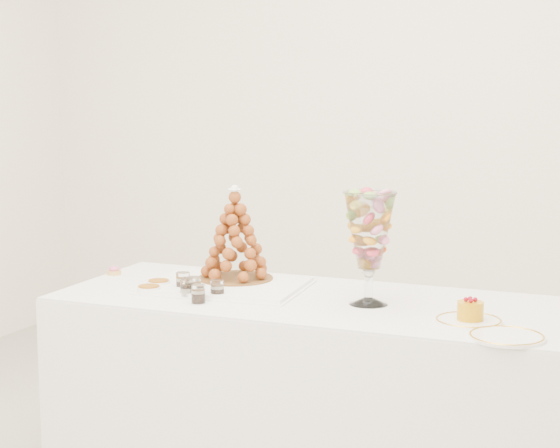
% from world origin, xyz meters
% --- Properties ---
extents(buffet_table, '(1.81, 0.79, 0.68)m').
position_xyz_m(buffet_table, '(0.10, 0.32, 0.34)').
color(buffet_table, white).
rests_on(buffet_table, ground).
extents(lace_tray, '(0.59, 0.47, 0.02)m').
position_xyz_m(lace_tray, '(-0.25, 0.34, 0.69)').
color(lace_tray, white).
rests_on(lace_tray, buffet_table).
extents(macaron_vase, '(0.17, 0.17, 0.38)m').
position_xyz_m(macaron_vase, '(0.31, 0.31, 0.93)').
color(macaron_vase, white).
rests_on(macaron_vase, buffet_table).
extents(cake_plate, '(0.21, 0.21, 0.01)m').
position_xyz_m(cake_plate, '(0.67, 0.21, 0.68)').
color(cake_plate, white).
rests_on(cake_plate, buffet_table).
extents(spare_plate, '(0.22, 0.22, 0.01)m').
position_xyz_m(spare_plate, '(0.82, 0.07, 0.68)').
color(spare_plate, white).
rests_on(spare_plate, buffet_table).
extents(pink_tart, '(0.06, 0.06, 0.03)m').
position_xyz_m(pink_tart, '(-0.76, 0.37, 0.69)').
color(pink_tart, tan).
rests_on(pink_tart, buffet_table).
extents(verrine_a, '(0.06, 0.06, 0.07)m').
position_xyz_m(verrine_a, '(-0.37, 0.23, 0.71)').
color(verrine_a, white).
rests_on(verrine_a, buffet_table).
extents(verrine_b, '(0.07, 0.07, 0.07)m').
position_xyz_m(verrine_b, '(-0.29, 0.16, 0.71)').
color(verrine_b, white).
rests_on(verrine_b, buffet_table).
extents(verrine_c, '(0.05, 0.05, 0.06)m').
position_xyz_m(verrine_c, '(-0.20, 0.18, 0.71)').
color(verrine_c, white).
rests_on(verrine_c, buffet_table).
extents(verrine_d, '(0.06, 0.06, 0.06)m').
position_xyz_m(verrine_d, '(-0.30, 0.14, 0.71)').
color(verrine_d, white).
rests_on(verrine_d, buffet_table).
extents(verrine_e, '(0.05, 0.05, 0.06)m').
position_xyz_m(verrine_e, '(-0.23, 0.09, 0.71)').
color(verrine_e, white).
rests_on(verrine_e, buffet_table).
extents(ramekin_back, '(0.08, 0.08, 0.03)m').
position_xyz_m(ramekin_back, '(-0.47, 0.23, 0.69)').
color(ramekin_back, white).
rests_on(ramekin_back, buffet_table).
extents(ramekin_front, '(0.08, 0.08, 0.03)m').
position_xyz_m(ramekin_front, '(-0.45, 0.14, 0.69)').
color(ramekin_front, white).
rests_on(ramekin_front, buffet_table).
extents(croquembouche, '(0.28, 0.28, 0.35)m').
position_xyz_m(croquembouche, '(-0.25, 0.42, 0.87)').
color(croquembouche, brown).
rests_on(croquembouche, lace_tray).
extents(mousse_cake, '(0.08, 0.08, 0.07)m').
position_xyz_m(mousse_cake, '(0.68, 0.21, 0.72)').
color(mousse_cake, '#C48509').
rests_on(mousse_cake, cake_plate).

